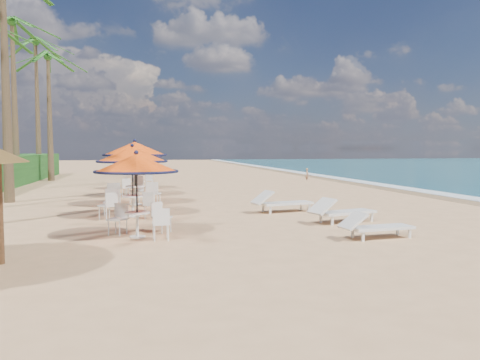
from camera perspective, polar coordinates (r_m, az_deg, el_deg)
The scene contains 15 objects.
ground at distance 13.28m, azimuth 10.95°, elevation -5.92°, with size 160.00×160.00×0.00m, color tan.
foam_strip at distance 26.44m, azimuth 21.05°, elevation -1.25°, with size 1.20×140.00×0.04m, color white.
wetsand_band at distance 25.96m, azimuth 19.39°, elevation -1.30°, with size 1.40×140.00×0.02m, color olive.
station_0 at distance 12.03m, azimuth -12.32°, elevation 0.75°, with size 2.11×2.11×2.20m.
station_1 at distance 15.60m, azimuth -13.17°, elevation 1.98°, with size 2.30×2.30×2.40m.
station_2 at distance 18.93m, azimuth -12.70°, elevation 2.78°, with size 2.51×2.51×2.62m.
station_3 at distance 22.43m, azimuth -12.59°, elevation 2.59°, with size 2.33×2.33×2.43m.
station_4 at distance 26.51m, azimuth -12.36°, elevation 2.75°, with size 2.22×2.22×2.32m.
lounger_near at distance 12.14m, azimuth 16.06°, elevation -5.40°, with size 1.95×0.78×0.68m.
lounger_mid at distance 14.46m, azimuth 12.18°, elevation -3.69°, with size 2.26×1.22×0.77m.
lounger_far at distance 16.48m, azimuth 4.96°, elevation -2.67°, with size 2.28×1.09×0.79m.
palm_5 at distance 32.60m, azimuth -26.02°, elevation 15.98°, with size 5.00×5.00×10.15m.
palm_6 at distance 35.35m, azimuth -22.35°, elevation 12.95°, with size 5.00×5.00×8.77m.
palm_7 at distance 40.21m, azimuth -23.64°, elevation 14.28°, with size 5.00×5.00×10.62m.
person at distance 33.00m, azimuth 8.19°, elevation 0.74°, with size 0.34×0.22×0.92m, color #966B4C.
Camera 1 is at (-5.15, -12.03, 2.24)m, focal length 35.00 mm.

